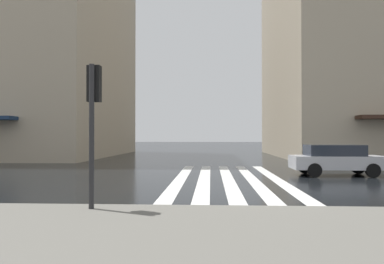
{
  "coord_description": "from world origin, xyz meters",
  "views": [
    {
      "loc": [
        -12.0,
        1.84,
        1.79
      ],
      "look_at": [
        1.99,
        2.55,
        1.96
      ],
      "focal_mm": 35.11,
      "sensor_mm": 36.0,
      "label": 1
    }
  ],
  "objects": [
    {
      "name": "traffic_signal_post",
      "position": [
        -3.45,
        4.56,
        2.53
      ],
      "size": [
        0.44,
        0.3,
        3.3
      ],
      "color": "#232326",
      "rests_on": "sidewalk_pavement"
    },
    {
      "name": "zebra_crossing",
      "position": [
        4.0,
        1.12,
        0.0
      ],
      "size": [
        13.0,
        4.5,
        0.01
      ],
      "color": "silver",
      "rests_on": "ground_plane"
    },
    {
      "name": "car_silver",
      "position": [
        5.5,
        -3.9,
        0.76
      ],
      "size": [
        1.85,
        4.1,
        1.41
      ],
      "color": "#B7B7BC",
      "rests_on": "ground_plane"
    },
    {
      "name": "ground_plane",
      "position": [
        0.0,
        0.0,
        0.0
      ],
      "size": [
        220.0,
        220.0,
        0.0
      ],
      "primitive_type": "plane",
      "color": "black"
    }
  ]
}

